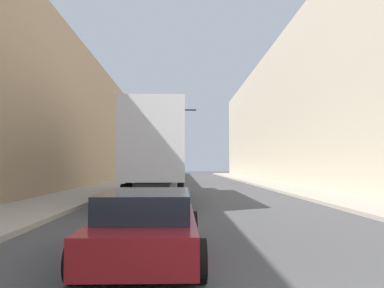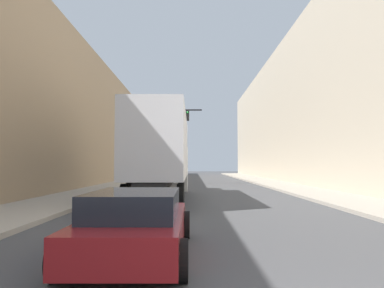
% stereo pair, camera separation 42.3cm
% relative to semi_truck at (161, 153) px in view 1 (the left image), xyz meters
% --- Properties ---
extents(sidewalk_right, '(3.21, 80.00, 0.15)m').
position_rel_semi_truck_xyz_m(sidewalk_right, '(8.77, 12.36, -2.29)').
color(sidewalk_right, '#B2A899').
rests_on(sidewalk_right, ground).
extents(sidewalk_left, '(3.21, 80.00, 0.15)m').
position_rel_semi_truck_xyz_m(sidewalk_left, '(-4.47, 12.36, -2.29)').
color(sidewalk_left, '#B2A899').
rests_on(sidewalk_left, ground).
extents(building_right, '(6.00, 80.00, 13.97)m').
position_rel_semi_truck_xyz_m(building_right, '(13.38, 12.36, 4.62)').
color(building_right, beige).
rests_on(building_right, ground).
extents(building_left, '(6.00, 80.00, 10.61)m').
position_rel_semi_truck_xyz_m(building_left, '(-9.07, 12.36, 2.94)').
color(building_left, tan).
rests_on(building_left, ground).
extents(semi_truck, '(2.45, 13.64, 4.25)m').
position_rel_semi_truck_xyz_m(semi_truck, '(0.00, 0.00, 0.00)').
color(semi_truck, silver).
rests_on(semi_truck, ground).
extents(sedan_car, '(2.01, 4.57, 1.23)m').
position_rel_semi_truck_xyz_m(sedan_car, '(0.47, -12.73, -1.77)').
color(sedan_car, maroon).
rests_on(sedan_car, ground).
extents(traffic_signal_gantry, '(5.22, 0.35, 6.90)m').
position_rel_semi_truck_xyz_m(traffic_signal_gantry, '(-1.41, 13.01, 2.49)').
color(traffic_signal_gantry, black).
rests_on(traffic_signal_gantry, ground).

